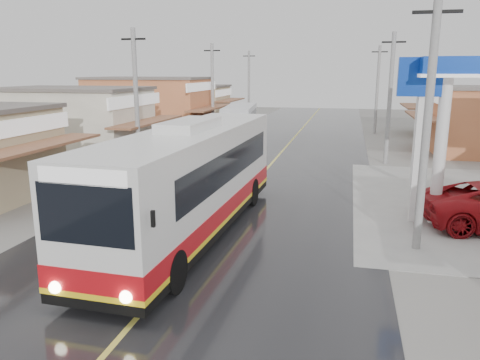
{
  "coord_description": "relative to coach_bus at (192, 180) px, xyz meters",
  "views": [
    {
      "loc": [
        4.65,
        -15.4,
        5.7
      ],
      "look_at": [
        0.85,
        0.85,
        1.81
      ],
      "focal_mm": 35.0,
      "sensor_mm": 36.0,
      "label": 1
    }
  ],
  "objects": [
    {
      "name": "utility_poles_right",
      "position": [
        7.65,
        15.18,
        -1.96
      ],
      "size": [
        1.6,
        36.0,
        8.0
      ],
      "primitive_type": null,
      "color": "gray",
      "rests_on": "ground"
    },
    {
      "name": "shopfronts_left",
      "position": [
        -12.35,
        18.18,
        -1.96
      ],
      "size": [
        11.0,
        44.0,
        5.2
      ],
      "primitive_type": null,
      "color": "tan",
      "rests_on": "ground"
    },
    {
      "name": "utility_poles_left",
      "position": [
        -6.35,
        16.18,
        -1.96
      ],
      "size": [
        1.6,
        50.0,
        8.0
      ],
      "primitive_type": null,
      "color": "gray",
      "rests_on": "ground"
    },
    {
      "name": "cyclist",
      "position": [
        -3.44,
        11.18,
        -1.29
      ],
      "size": [
        0.92,
        1.96,
        2.03
      ],
      "rotation": [
        0.0,
        0.0,
        -0.14
      ],
      "color": "black",
      "rests_on": "ground"
    },
    {
      "name": "coach_bus",
      "position": [
        0.0,
        0.0,
        0.0
      ],
      "size": [
        3.34,
        13.09,
        4.06
      ],
      "rotation": [
        0.0,
        0.0,
        -0.04
      ],
      "color": "silver",
      "rests_on": "road"
    },
    {
      "name": "second_bus",
      "position": [
        -3.87,
        23.95,
        -0.44
      ],
      "size": [
        3.31,
        8.7,
        2.81
      ],
      "rotation": [
        0.0,
        0.0,
        0.12
      ],
      "color": "silver",
      "rests_on": "road"
    },
    {
      "name": "tricycle_near",
      "position": [
        -8.02,
        11.2,
        -1.02
      ],
      "size": [
        2.0,
        2.48,
        1.64
      ],
      "rotation": [
        0.0,
        0.0,
        -0.35
      ],
      "color": "#26262D",
      "rests_on": "ground"
    },
    {
      "name": "centre_line",
      "position": [
        0.65,
        15.18,
        -1.93
      ],
      "size": [
        0.15,
        90.0,
        0.01
      ],
      "primitive_type": "cube",
      "color": "#D8CC4C",
      "rests_on": "road"
    },
    {
      "name": "tyre_stack",
      "position": [
        -6.13,
        4.24,
        -1.74
      ],
      "size": [
        0.83,
        0.83,
        0.42
      ],
      "color": "black",
      "rests_on": "ground"
    },
    {
      "name": "ground",
      "position": [
        0.65,
        0.18,
        -1.96
      ],
      "size": [
        120.0,
        120.0,
        0.0
      ],
      "primitive_type": "plane",
      "color": "slate",
      "rests_on": "ground"
    },
    {
      "name": "road",
      "position": [
        0.65,
        15.18,
        -1.95
      ],
      "size": [
        12.0,
        90.0,
        0.02
      ],
      "primitive_type": "cube",
      "color": "black",
      "rests_on": "ground"
    }
  ]
}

